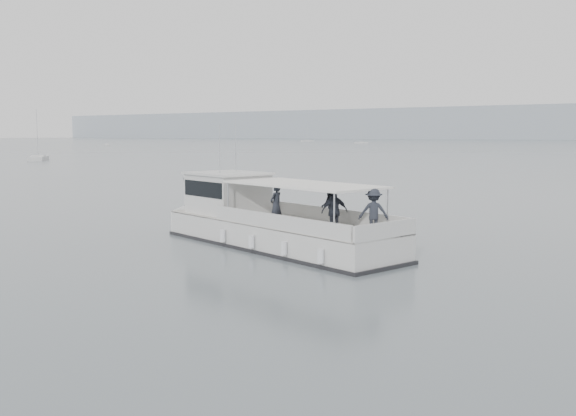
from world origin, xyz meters
The scene contains 3 objects.
ground centered at (0.00, 0.00, 0.00)m, with size 1400.00×1400.00×0.00m, color slate.
tour_boat centered at (-6.17, 2.49, 0.89)m, with size 12.87×6.00×5.41m.
moored_fleet centered at (-51.00, 201.46, 0.36)m, with size 406.24×281.40×8.82m.
Camera 1 is at (9.46, -18.18, 4.46)m, focal length 40.00 mm.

